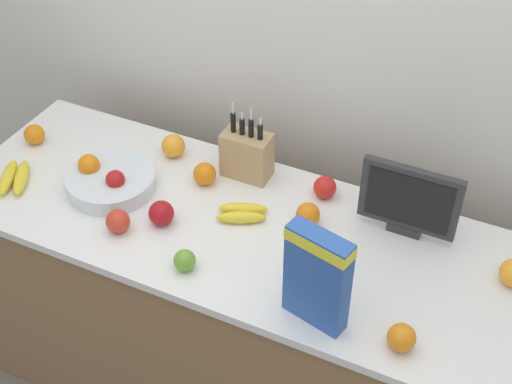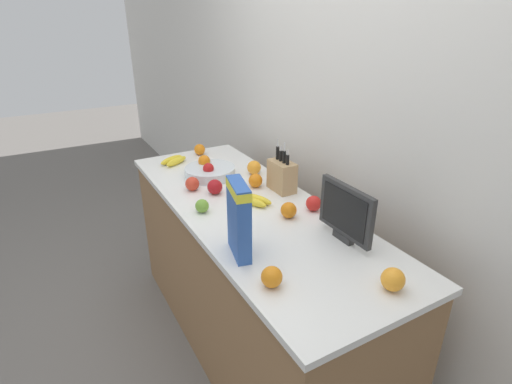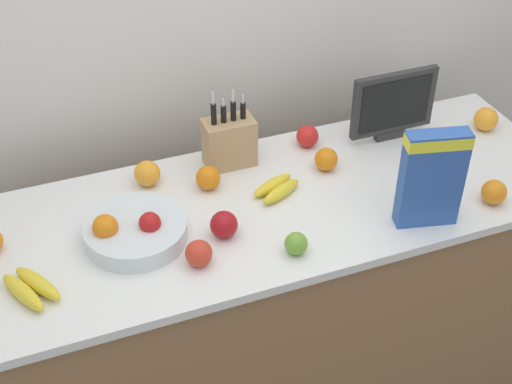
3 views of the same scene
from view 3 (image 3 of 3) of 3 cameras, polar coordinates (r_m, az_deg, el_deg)
name	(u,v)px [view 3 (image 3 of 3)]	position (r m, az deg, el deg)	size (l,w,h in m)	color
ground_plane	(274,384)	(2.85, 1.49, -15.10)	(14.00, 14.00, 0.00)	slate
wall_back	(218,10)	(2.44, -3.09, 14.37)	(9.00, 0.06, 2.60)	silver
counter	(277,302)	(2.50, 1.65, -8.81)	(1.91, 0.69, 0.90)	olive
knife_block	(229,142)	(2.31, -2.16, 4.05)	(0.16, 0.09, 0.28)	tan
small_monitor	(393,104)	(2.45, 10.94, 6.90)	(0.30, 0.03, 0.25)	#2D2D2D
cereal_box	(432,175)	(2.07, 13.91, 1.33)	(0.19, 0.10, 0.31)	#2D56A8
fruit_bowl	(134,231)	(2.06, -9.71, -3.06)	(0.30, 0.30, 0.11)	silver
banana_bunch_left	(277,188)	(2.21, 1.67, 0.29)	(0.17, 0.14, 0.04)	yellow
banana_bunch_right	(30,288)	(1.97, -17.61, -7.32)	(0.16, 0.20, 0.04)	yellow
apple_leftmost	(224,225)	(2.04, -2.59, -2.62)	(0.08, 0.08, 0.08)	#A31419
apple_middle	(296,244)	(1.99, 3.23, -4.14)	(0.07, 0.07, 0.07)	#6B9E33
apple_by_knife_block	(199,253)	(1.96, -4.60, -4.91)	(0.08, 0.08, 0.08)	red
apple_front	(307,136)	(2.42, 4.14, 4.47)	(0.08, 0.08, 0.08)	red
orange_near_bowl	(494,192)	(2.28, 18.50, -0.01)	(0.08, 0.08, 0.08)	orange
orange_mid_left	(208,178)	(2.23, -3.85, 1.13)	(0.08, 0.08, 0.08)	orange
orange_mid_right	(326,159)	(2.32, 5.63, 2.62)	(0.08, 0.08, 0.08)	orange
orange_front_center	(147,173)	(2.26, -8.69, 1.48)	(0.08, 0.08, 0.08)	orange
orange_back_center	(486,119)	(2.63, 17.92, 5.57)	(0.08, 0.08, 0.08)	orange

